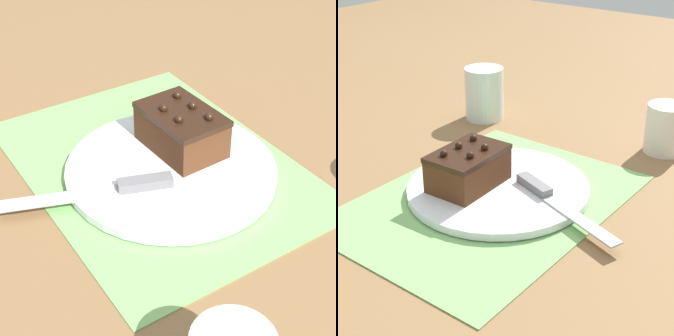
# 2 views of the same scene
# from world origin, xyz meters

# --- Properties ---
(ground_plane) EXTENTS (3.00, 3.00, 0.00)m
(ground_plane) POSITION_xyz_m (0.00, 0.00, 0.00)
(ground_plane) COLOR olive
(placemat_woven) EXTENTS (0.46, 0.34, 0.00)m
(placemat_woven) POSITION_xyz_m (0.00, 0.00, 0.00)
(placemat_woven) COLOR #7AB266
(placemat_woven) RESTS_ON ground_plane
(cake_plate) EXTENTS (0.29, 0.29, 0.01)m
(cake_plate) POSITION_xyz_m (0.03, 0.01, 0.01)
(cake_plate) COLOR white
(cake_plate) RESTS_ON placemat_woven
(chocolate_cake) EXTENTS (0.13, 0.09, 0.07)m
(chocolate_cake) POSITION_xyz_m (0.00, 0.04, 0.05)
(chocolate_cake) COLOR #512D19
(chocolate_cake) RESTS_ON cake_plate
(serving_knife) EXTENTS (0.10, 0.22, 0.01)m
(serving_knife) POSITION_xyz_m (0.04, -0.08, 0.02)
(serving_knife) COLOR slate
(serving_knife) RESTS_ON cake_plate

